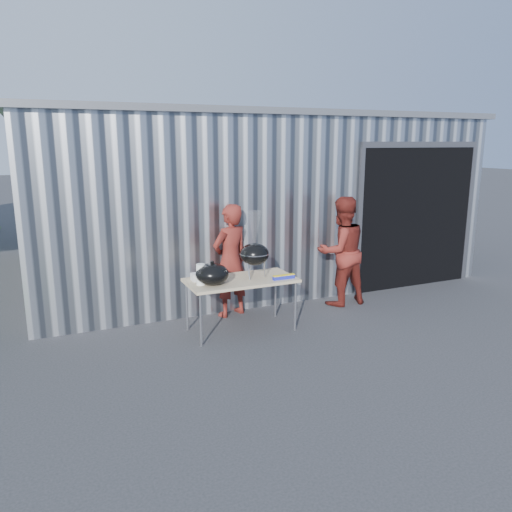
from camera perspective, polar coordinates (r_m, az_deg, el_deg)
name	(u,v)px	position (r m, az deg, el deg)	size (l,w,h in m)	color
ground	(300,348)	(6.57, 4.99, -10.42)	(80.00, 80.00, 0.00)	#2C2C2E
building	(234,193)	(10.63, -2.53, 7.19)	(8.20, 6.20, 3.10)	silver
folding_table	(241,282)	(6.90, -1.74, -2.96)	(1.50, 0.75, 0.75)	tan
kettle_grill	(254,248)	(6.87, -0.18, 0.97)	(0.41, 0.41, 0.93)	black
grill_lid	(212,274)	(6.61, -5.03, -2.07)	(0.44, 0.44, 0.32)	black
paper_towels	(201,274)	(6.61, -6.33, -2.11)	(0.12, 0.12, 0.28)	white
white_tub	(199,277)	(6.85, -6.55, -2.37)	(0.20, 0.15, 0.10)	white
foil_box	(284,277)	(6.88, 3.18, -2.41)	(0.32, 0.05, 0.06)	#1A23AD
person_cook	(230,261)	(7.50, -2.94, -0.53)	(0.62, 0.41, 1.71)	maroon
person_bystander	(341,251)	(8.13, 9.71, 0.54)	(0.85, 0.67, 1.76)	maroon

